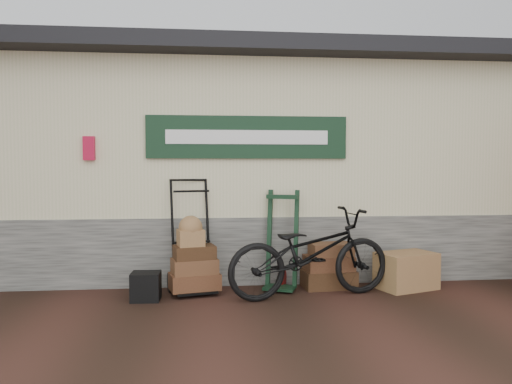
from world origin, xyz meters
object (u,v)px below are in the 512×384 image
at_px(bicycle, 310,248).
at_px(green_barrow, 282,240).
at_px(wicker_hamper, 406,271).
at_px(black_trunk, 146,286).
at_px(porter_trolley, 192,234).
at_px(suitcase_stack, 329,265).

bearing_deg(bicycle, green_barrow, 21.97).
xyz_separation_m(wicker_hamper, bicycle, (-1.32, -0.28, 0.36)).
bearing_deg(bicycle, black_trunk, 77.76).
bearing_deg(wicker_hamper, green_barrow, 174.52).
distance_m(porter_trolley, black_trunk, 0.85).
relative_size(green_barrow, black_trunk, 3.80).
height_order(black_trunk, bicycle, bicycle).
relative_size(porter_trolley, black_trunk, 4.34).
bearing_deg(black_trunk, bicycle, -1.38).
height_order(porter_trolley, suitcase_stack, porter_trolley).
relative_size(suitcase_stack, bicycle, 0.32).
bearing_deg(wicker_hamper, bicycle, -168.18).
bearing_deg(porter_trolley, bicycle, -29.51).
bearing_deg(porter_trolley, wicker_hamper, -16.00).
distance_m(black_trunk, bicycle, 2.00).
bearing_deg(green_barrow, black_trunk, -145.96).
height_order(suitcase_stack, black_trunk, suitcase_stack).
relative_size(suitcase_stack, black_trunk, 1.99).
height_order(green_barrow, suitcase_stack, green_barrow).
distance_m(suitcase_stack, wicker_hamper, 0.99).
relative_size(green_barrow, bicycle, 0.62).
xyz_separation_m(suitcase_stack, wicker_hamper, (0.98, -0.16, -0.06)).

